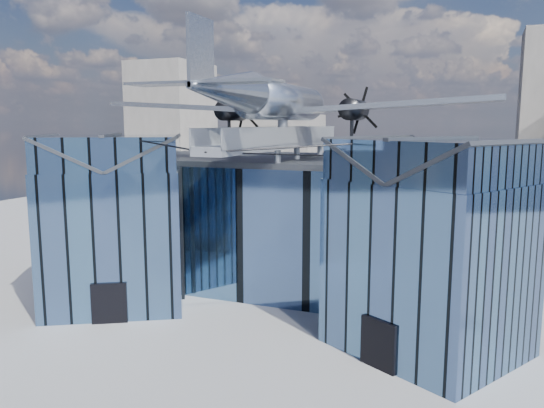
% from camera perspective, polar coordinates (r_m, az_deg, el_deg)
% --- Properties ---
extents(ground_plane, '(120.00, 120.00, 0.00)m').
position_cam_1_polar(ground_plane, '(35.42, -1.22, -12.05)').
color(ground_plane, gray).
extents(museum, '(32.88, 24.50, 17.60)m').
position_cam_1_polar(museum, '(39.18, 2.07, -1.62)').
color(museum, '#466790').
rests_on(museum, ground).
extents(bg_towers, '(77.00, 24.50, 26.00)m').
position_cam_1_polar(bg_towers, '(81.84, 13.73, 6.66)').
color(bg_towers, slate).
rests_on(bg_towers, ground).
extents(tree_side_w, '(3.16, 3.16, 4.73)m').
position_cam_1_polar(tree_side_w, '(53.22, -17.08, -1.82)').
color(tree_side_w, '#382216').
rests_on(tree_side_w, ground).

